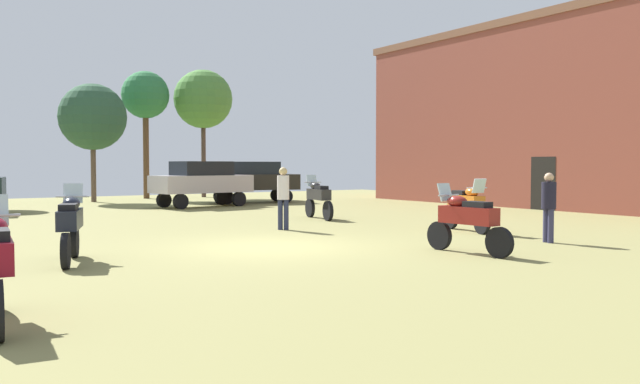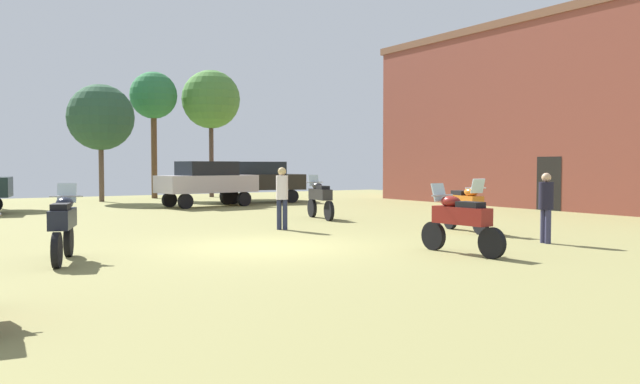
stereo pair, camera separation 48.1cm
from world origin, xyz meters
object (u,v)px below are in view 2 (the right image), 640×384
motorcycle_3 (320,197)px  person_3 (546,202)px  tree_3 (101,118)px  motorcycle_7 (465,206)px  motorcycle_8 (63,224)px  person_2 (282,193)px  tree_4 (154,97)px  tree_2 (211,100)px  car_2 (259,179)px  motorcycle_6 (460,220)px  car_3 (207,180)px  brick_building (576,114)px

motorcycle_3 → person_3: bearing=-72.7°
motorcycle_3 → tree_3: tree_3 is taller
motorcycle_7 → motorcycle_8: 10.46m
person_2 → tree_4: 19.61m
motorcycle_8 → person_2: 7.21m
person_3 → tree_4: bearing=-163.2°
person_2 → tree_2: 19.95m
car_2 → motorcycle_7: bearing=-173.5°
motorcycle_6 → tree_4: 25.84m
tree_4 → motorcycle_3: bearing=-87.9°
motorcycle_8 → tree_4: bearing=86.6°
motorcycle_6 → motorcycle_8: size_ratio=1.06×
motorcycle_3 → motorcycle_8: bearing=-137.4°
car_3 → car_2: bearing=-73.2°
motorcycle_3 → car_3: size_ratio=0.50×
car_2 → person_2: size_ratio=2.57×
tree_2 → tree_3: bearing=-166.9°
motorcycle_6 → tree_2: size_ratio=0.31×
motorcycle_8 → person_2: bearing=44.2°
motorcycle_8 → car_3: 16.22m
motorcycle_6 → person_2: person_2 is taller
tree_3 → tree_4: 3.97m
car_3 → tree_3: size_ratio=0.77×
motorcycle_7 → car_2: car_2 is taller
brick_building → motorcycle_3: brick_building is taller
car_2 → person_2: car_2 is taller
tree_3 → tree_4: (3.26, 1.82, 1.37)m
person_3 → brick_building: bearing=137.5°
car_2 → tree_3: (-6.34, 4.92, 3.04)m
motorcycle_3 → car_2: bearing=86.7°
brick_building → tree_2: 19.56m
motorcycle_7 → tree_3: (-5.04, 20.34, 3.48)m
car_3 → person_3: size_ratio=2.72×
brick_building → person_2: size_ratio=11.51×
tree_2 → tree_3: (-6.50, -1.51, -1.35)m
brick_building → motorcycle_3: size_ratio=9.00×
car_2 → person_3: size_ratio=2.75×
tree_2 → tree_4: 3.25m
motorcycle_7 → motorcycle_8: size_ratio=1.06×
person_2 → tree_2: size_ratio=0.25×
motorcycle_3 → person_2: person_2 is taller
car_3 → tree_3: (-3.04, 6.49, 3.04)m
car_3 → motorcycle_8: bearing=140.1°
motorcycle_6 → person_3: 3.05m
motorcycle_7 → motorcycle_8: bearing=13.4°
brick_building → person_3: brick_building is taller
motorcycle_3 → tree_4: tree_4 is taller
motorcycle_7 → person_3: (-0.24, -2.88, 0.24)m
tree_2 → car_2: bearing=-91.4°
motorcycle_3 → motorcycle_6: motorcycle_3 is taller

